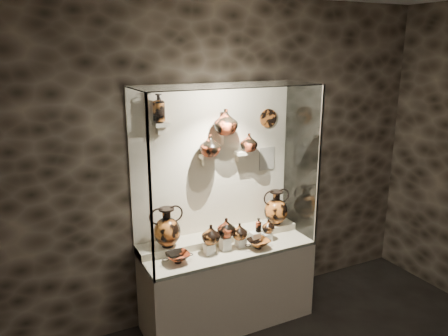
{
  "coord_description": "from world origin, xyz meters",
  "views": [
    {
      "loc": [
        -1.79,
        -1.33,
        2.71
      ],
      "look_at": [
        0.0,
        2.26,
        1.61
      ],
      "focal_mm": 35.0,
      "sensor_mm": 36.0,
      "label": 1
    }
  ],
  "objects_px": {
    "ovoid_vase_b": "(226,122)",
    "ovoid_vase_c": "(249,142)",
    "ovoid_vase_a": "(210,145)",
    "amphora_left": "(167,227)",
    "amphora_right": "(276,207)",
    "jug_e": "(268,226)",
    "lekythos_tall": "(159,106)",
    "lekythos_small": "(258,224)",
    "kylix_right": "(258,243)",
    "kylix_left": "(178,257)",
    "jug_b": "(226,227)",
    "jug_a": "(211,234)",
    "jug_c": "(239,231)"
  },
  "relations": [
    {
      "from": "lekythos_small",
      "to": "ovoid_vase_c",
      "type": "xyz_separation_m",
      "value": [
        0.03,
        0.26,
        0.78
      ]
    },
    {
      "from": "amphora_left",
      "to": "ovoid_vase_c",
      "type": "bearing_deg",
      "value": 6.08
    },
    {
      "from": "jug_b",
      "to": "jug_c",
      "type": "height_order",
      "value": "jug_b"
    },
    {
      "from": "amphora_left",
      "to": "kylix_left",
      "type": "distance_m",
      "value": 0.31
    },
    {
      "from": "ovoid_vase_b",
      "to": "ovoid_vase_c",
      "type": "distance_m",
      "value": 0.36
    },
    {
      "from": "jug_b",
      "to": "jug_a",
      "type": "bearing_deg",
      "value": 160.98
    },
    {
      "from": "ovoid_vase_c",
      "to": "amphora_right",
      "type": "bearing_deg",
      "value": -18.66
    },
    {
      "from": "amphora_left",
      "to": "kylix_right",
      "type": "relative_size",
      "value": 1.42
    },
    {
      "from": "jug_a",
      "to": "lekythos_small",
      "type": "relative_size",
      "value": 1.16
    },
    {
      "from": "lekythos_small",
      "to": "ovoid_vase_a",
      "type": "bearing_deg",
      "value": 125.61
    },
    {
      "from": "jug_e",
      "to": "lekythos_small",
      "type": "height_order",
      "value": "lekythos_small"
    },
    {
      "from": "jug_b",
      "to": "ovoid_vase_b",
      "type": "bearing_deg",
      "value": 39.97
    },
    {
      "from": "jug_b",
      "to": "ovoid_vase_b",
      "type": "distance_m",
      "value": 1.01
    },
    {
      "from": "amphora_right",
      "to": "ovoid_vase_a",
      "type": "relative_size",
      "value": 1.75
    },
    {
      "from": "kylix_left",
      "to": "kylix_right",
      "type": "distance_m",
      "value": 0.81
    },
    {
      "from": "jug_c",
      "to": "ovoid_vase_c",
      "type": "bearing_deg",
      "value": 54.45
    },
    {
      "from": "amphora_left",
      "to": "amphora_right",
      "type": "height_order",
      "value": "amphora_left"
    },
    {
      "from": "ovoid_vase_b",
      "to": "kylix_left",
      "type": "bearing_deg",
      "value": -173.73
    },
    {
      "from": "jug_e",
      "to": "lekythos_tall",
      "type": "xyz_separation_m",
      "value": [
        -1.02,
        0.27,
        1.24
      ]
    },
    {
      "from": "lekythos_small",
      "to": "kylix_right",
      "type": "relative_size",
      "value": 0.59
    },
    {
      "from": "jug_a",
      "to": "ovoid_vase_a",
      "type": "bearing_deg",
      "value": 66.1
    },
    {
      "from": "jug_c",
      "to": "lekythos_tall",
      "type": "xyz_separation_m",
      "value": [
        -0.67,
        0.3,
        1.21
      ]
    },
    {
      "from": "jug_e",
      "to": "lekythos_tall",
      "type": "bearing_deg",
      "value": 142.86
    },
    {
      "from": "jug_e",
      "to": "kylix_right",
      "type": "bearing_deg",
      "value": -168.55
    },
    {
      "from": "amphora_right",
      "to": "lekythos_small",
      "type": "xyz_separation_m",
      "value": [
        -0.34,
        -0.2,
        -0.06
      ]
    },
    {
      "from": "amphora_right",
      "to": "jug_c",
      "type": "xyz_separation_m",
      "value": [
        -0.55,
        -0.21,
        -0.09
      ]
    },
    {
      "from": "amphora_right",
      "to": "ovoid_vase_b",
      "type": "distance_m",
      "value": 1.12
    },
    {
      "from": "jug_c",
      "to": "lekythos_tall",
      "type": "relative_size",
      "value": 0.55
    },
    {
      "from": "lekythos_tall",
      "to": "jug_b",
      "type": "bearing_deg",
      "value": -21.45
    },
    {
      "from": "lekythos_small",
      "to": "lekythos_tall",
      "type": "bearing_deg",
      "value": 138.82
    },
    {
      "from": "jug_e",
      "to": "jug_b",
      "type": "bearing_deg",
      "value": 157.49
    },
    {
      "from": "ovoid_vase_b",
      "to": "ovoid_vase_c",
      "type": "relative_size",
      "value": 1.34
    },
    {
      "from": "ovoid_vase_a",
      "to": "ovoid_vase_c",
      "type": "bearing_deg",
      "value": 26.02
    },
    {
      "from": "amphora_right",
      "to": "jug_e",
      "type": "distance_m",
      "value": 0.29
    },
    {
      "from": "amphora_right",
      "to": "jug_e",
      "type": "xyz_separation_m",
      "value": [
        -0.2,
        -0.18,
        -0.11
      ]
    },
    {
      "from": "kylix_left",
      "to": "lekythos_tall",
      "type": "relative_size",
      "value": 0.94
    },
    {
      "from": "jug_a",
      "to": "ovoid_vase_a",
      "type": "relative_size",
      "value": 0.87
    },
    {
      "from": "amphora_left",
      "to": "jug_e",
      "type": "xyz_separation_m",
      "value": [
        1.02,
        -0.17,
        -0.12
      ]
    },
    {
      "from": "amphora_left",
      "to": "lekythos_tall",
      "type": "xyz_separation_m",
      "value": [
        -0.0,
        0.1,
        1.12
      ]
    },
    {
      "from": "amphora_right",
      "to": "lekythos_tall",
      "type": "bearing_deg",
      "value": 172.36
    },
    {
      "from": "jug_b",
      "to": "jug_c",
      "type": "xyz_separation_m",
      "value": [
        0.13,
        -0.03,
        -0.05
      ]
    },
    {
      "from": "kylix_left",
      "to": "lekythos_tall",
      "type": "height_order",
      "value": "lekythos_tall"
    },
    {
      "from": "amphora_right",
      "to": "jug_b",
      "type": "distance_m",
      "value": 0.7
    },
    {
      "from": "amphora_left",
      "to": "ovoid_vase_a",
      "type": "xyz_separation_m",
      "value": [
        0.48,
        0.05,
        0.73
      ]
    },
    {
      "from": "amphora_right",
      "to": "kylix_left",
      "type": "xyz_separation_m",
      "value": [
        -1.2,
        -0.23,
        -0.2
      ]
    },
    {
      "from": "amphora_right",
      "to": "ovoid_vase_c",
      "type": "xyz_separation_m",
      "value": [
        -0.31,
        0.06,
        0.72
      ]
    },
    {
      "from": "lekythos_small",
      "to": "kylix_right",
      "type": "xyz_separation_m",
      "value": [
        -0.06,
        -0.1,
        -0.15
      ]
    },
    {
      "from": "amphora_left",
      "to": "amphora_right",
      "type": "xyz_separation_m",
      "value": [
        1.22,
        0.01,
        -0.01
      ]
    },
    {
      "from": "jug_c",
      "to": "lekythos_tall",
      "type": "bearing_deg",
      "value": 163.07
    },
    {
      "from": "amphora_right",
      "to": "jug_c",
      "type": "height_order",
      "value": "amphora_right"
    }
  ]
}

